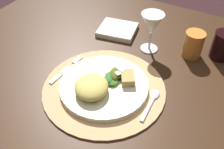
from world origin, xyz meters
The scene contains 12 objects.
dining_table centered at (0.00, 0.00, 0.60)m, with size 1.45×1.01×0.75m.
placemat centered at (-0.06, -0.12, 0.75)m, with size 0.38×0.38×0.01m, color tan.
dinner_plate centered at (-0.06, -0.12, 0.76)m, with size 0.27×0.27×0.02m, color silver.
pasta_serving centered at (-0.07, -0.16, 0.79)m, with size 0.11×0.10×0.04m, color #D9C65E.
salad_greens centered at (-0.04, -0.08, 0.78)m, with size 0.07×0.09×0.03m.
bread_piece centered at (0.00, -0.07, 0.78)m, with size 0.06×0.04×0.02m, color tan.
fork centered at (-0.21, -0.12, 0.75)m, with size 0.02×0.16×0.00m.
spoon centered at (0.09, -0.09, 0.75)m, with size 0.03×0.13×0.01m.
napkin centered at (-0.17, 0.18, 0.76)m, with size 0.14×0.13×0.02m, color white.
wine_glass centered at (-0.02, 0.14, 0.85)m, with size 0.08×0.08×0.14m.
amber_tumbler centered at (0.13, 0.18, 0.79)m, with size 0.07×0.07×0.09m, color orange.
dark_tumbler centered at (0.22, 0.22, 0.79)m, with size 0.07×0.07×0.10m, color black.
Camera 1 is at (0.23, -0.58, 1.31)m, focal length 40.82 mm.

